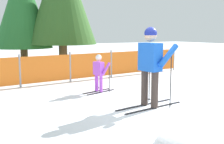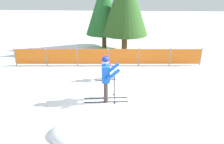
# 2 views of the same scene
# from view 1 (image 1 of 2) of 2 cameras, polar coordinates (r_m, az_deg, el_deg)

# --- Properties ---
(ground_plane) EXTENTS (60.00, 60.00, 0.00)m
(ground_plane) POSITION_cam_1_polar(r_m,az_deg,el_deg) (6.08, 10.06, -7.24)
(ground_plane) COLOR white
(skier_adult) EXTENTS (1.63, 0.76, 1.70)m
(skier_adult) POSITION_cam_1_polar(r_m,az_deg,el_deg) (5.99, 7.92, 2.48)
(skier_adult) COLOR black
(skier_adult) RESTS_ON ground_plane
(skier_child) EXTENTS (0.97, 0.51, 1.01)m
(skier_child) POSITION_cam_1_polar(r_m,az_deg,el_deg) (7.47, -2.65, 0.30)
(skier_child) COLOR black
(skier_child) RESTS_ON ground_plane
(safety_fence) EXTENTS (9.76, 0.62, 0.96)m
(safety_fence) POSITION_cam_1_polar(r_m,az_deg,el_deg) (9.16, -8.50, 1.04)
(safety_fence) COLOR gray
(safety_fence) RESTS_ON ground_plane
(conifer_far) EXTENTS (2.38, 2.38, 4.42)m
(conifer_far) POSITION_cam_1_polar(r_m,az_deg,el_deg) (12.35, -17.82, 13.03)
(conifer_far) COLOR #4C3823
(conifer_far) RESTS_ON ground_plane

